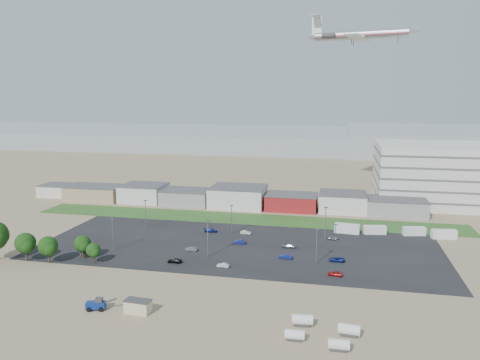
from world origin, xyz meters
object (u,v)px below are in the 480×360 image
(parked_car_3, at_px, (175,261))
(parked_car_13, at_px, (223,265))
(airliner, at_px, (361,35))
(parked_car_0, at_px, (337,259))
(telehandler, at_px, (96,304))
(storage_tank_nw, at_px, (302,320))
(parked_car_12, at_px, (288,246))
(box_trailer_a, at_px, (347,229))
(parked_car_6, at_px, (211,230))
(parked_car_2, at_px, (335,274))
(parked_car_7, at_px, (240,242))
(parked_car_4, at_px, (191,249))
(parked_car_1, at_px, (286,257))
(parked_car_8, at_px, (333,238))
(portable_shed, at_px, (138,306))
(parked_car_11, at_px, (246,232))
(parked_car_10, at_px, (88,254))

(parked_car_3, relative_size, parked_car_13, 1.20)
(airliner, relative_size, parked_car_0, 10.89)
(telehandler, bearing_deg, storage_tank_nw, -10.22)
(airliner, bearing_deg, parked_car_12, -93.65)
(box_trailer_a, bearing_deg, airliner, 93.42)
(parked_car_3, bearing_deg, telehandler, -10.07)
(box_trailer_a, distance_m, parked_car_6, 45.26)
(parked_car_2, height_order, parked_car_7, parked_car_2)
(parked_car_4, relative_size, parked_car_12, 0.86)
(telehandler, bearing_deg, box_trailer_a, 39.52)
(parked_car_3, xyz_separation_m, parked_car_6, (1.74, 30.24, 0.07))
(parked_car_2, bearing_deg, parked_car_6, -119.84)
(box_trailer_a, height_order, parked_car_2, box_trailer_a)
(box_trailer_a, relative_size, parked_car_3, 2.03)
(parked_car_1, distance_m, parked_car_2, 17.00)
(airliner, height_order, parked_car_8, airliner)
(parked_car_3, bearing_deg, portable_shed, 7.13)
(parked_car_13, bearing_deg, parked_car_0, 113.18)
(airliner, relative_size, parked_car_11, 13.62)
(parked_car_11, bearing_deg, parked_car_4, 142.95)
(portable_shed, distance_m, parked_car_2, 49.79)
(portable_shed, bearing_deg, parked_car_0, 49.26)
(storage_tank_nw, distance_m, airliner, 141.03)
(box_trailer_a, bearing_deg, storage_tank_nw, -90.91)
(airliner, height_order, parked_car_0, airliner)
(portable_shed, relative_size, telehandler, 0.85)
(box_trailer_a, xyz_separation_m, parked_car_12, (-17.28, -19.63, -0.92))
(parked_car_2, bearing_deg, parked_car_1, -119.31)
(parked_car_7, distance_m, parked_car_8, 29.80)
(telehandler, distance_m, parked_car_8, 77.61)
(box_trailer_a, relative_size, parked_car_10, 1.89)
(box_trailer_a, bearing_deg, parked_car_3, -133.04)
(parked_car_0, distance_m, parked_car_2, 10.70)
(storage_tank_nw, xyz_separation_m, parked_car_0, (6.25, 38.53, -0.63))
(airliner, relative_size, parked_car_4, 13.11)
(parked_car_1, relative_size, parked_car_6, 0.86)
(parked_car_1, bearing_deg, parked_car_2, 59.54)
(parked_car_0, bearing_deg, parked_car_8, -176.80)
(storage_tank_nw, height_order, parked_car_12, storage_tank_nw)
(telehandler, relative_size, box_trailer_a, 0.80)
(parked_car_11, bearing_deg, parked_car_8, -96.40)
(parked_car_0, distance_m, parked_car_4, 41.77)
(box_trailer_a, bearing_deg, portable_shed, -115.33)
(telehandler, height_order, parked_car_4, telehandler)
(parked_car_12, bearing_deg, parked_car_6, -105.52)
(parked_car_4, relative_size, parked_car_8, 1.08)
(parked_car_0, distance_m, parked_car_7, 30.90)
(telehandler, height_order, parked_car_0, telehandler)
(parked_car_12, bearing_deg, parked_car_2, 42.38)
(parked_car_12, xyz_separation_m, parked_car_13, (-15.18, -19.63, -0.06))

